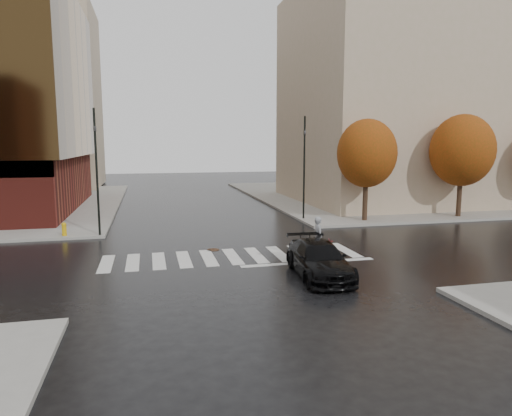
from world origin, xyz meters
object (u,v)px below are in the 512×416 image
at_px(traffic_light_nw, 96,165).
at_px(fire_hydrant, 64,228).
at_px(traffic_light_ne, 304,162).
at_px(sedan, 319,259).
at_px(cyclist, 320,245).

bearing_deg(traffic_light_nw, fire_hydrant, -103.61).
distance_m(traffic_light_ne, fire_hydrant, 15.10).
bearing_deg(fire_hydrant, sedan, -42.16).
bearing_deg(cyclist, fire_hydrant, 61.12).
bearing_deg(traffic_light_ne, cyclist, 69.63).
distance_m(sedan, cyclist, 2.49).
relative_size(traffic_light_nw, traffic_light_ne, 1.02).
height_order(sedan, fire_hydrant, sedan).
distance_m(traffic_light_nw, traffic_light_ne, 12.95).
bearing_deg(fire_hydrant, traffic_light_ne, 9.78).
distance_m(cyclist, fire_hydrant, 13.95).
bearing_deg(sedan, traffic_light_ne, 77.88).
xyz_separation_m(cyclist, fire_hydrant, (-11.76, 7.50, -0.11)).
bearing_deg(traffic_light_nw, sedan, 35.70).
bearing_deg(cyclist, traffic_light_ne, -11.71).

